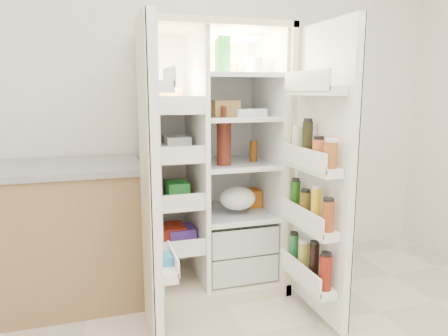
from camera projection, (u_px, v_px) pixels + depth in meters
name	position (u px, v px, depth m)	size (l,w,h in m)	color
wall_back	(198.00, 95.00, 3.23)	(4.00, 0.02, 2.70)	white
refrigerator	(213.00, 182.00, 3.01)	(0.92, 0.70, 1.80)	beige
freezer_door	(151.00, 183.00, 2.27)	(0.15, 0.40, 1.72)	white
fridge_door	(321.00, 180.00, 2.48)	(0.17, 0.58, 1.72)	white
kitchen_counter	(42.00, 236.00, 2.72)	(1.27, 0.67, 0.92)	#8F6647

